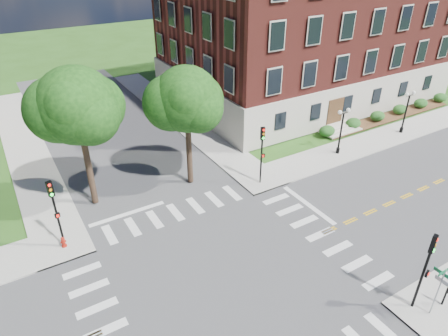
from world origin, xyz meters
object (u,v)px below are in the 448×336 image
traffic_signal_ne (262,148)px  push_button_post (446,295)px  traffic_signal_nw (55,206)px  traffic_signal_se (427,263)px  fire_hydrant (63,242)px  twin_lamp_east (406,110)px  twin_lamp_west (341,129)px  street_sign_pole (441,283)px

traffic_signal_ne → push_button_post: (1.22, -15.00, -2.39)m
traffic_signal_nw → traffic_signal_ne: bearing=-1.0°
traffic_signal_se → fire_hydrant: 20.88m
traffic_signal_nw → fire_hydrant: size_ratio=6.40×
traffic_signal_se → twin_lamp_east: size_ratio=1.13×
twin_lamp_west → twin_lamp_east: size_ratio=1.00×
fire_hydrant → twin_lamp_east: bearing=0.3°
twin_lamp_west → fire_hydrant: twin_lamp_west is taller
traffic_signal_nw → twin_lamp_east: bearing=0.2°
traffic_signal_se → traffic_signal_nw: same height
street_sign_pole → push_button_post: street_sign_pole is taller
traffic_signal_ne → fire_hydrant: bearing=179.3°
traffic_signal_ne → twin_lamp_west: bearing=2.9°
traffic_signal_nw → fire_hydrant: (-0.04, -0.06, -2.72)m
traffic_signal_ne → twin_lamp_west: (8.92, 0.45, -0.66)m
street_sign_pole → fire_hydrant: (-15.22, 15.20, -1.84)m
traffic_signal_se → traffic_signal_nw: (-14.79, 14.50, 0.00)m
twin_lamp_east → street_sign_pole: (-17.44, -15.39, -0.21)m
traffic_signal_se → traffic_signal_ne: (0.24, 14.24, 0.00)m
traffic_signal_se → twin_lamp_east: bearing=39.4°
twin_lamp_west → twin_lamp_east: same height
traffic_signal_ne → fire_hydrant: (-15.08, 0.20, -2.72)m
traffic_signal_nw → street_sign_pole: bearing=-45.1°
traffic_signal_ne → traffic_signal_nw: same height
twin_lamp_west → fire_hydrant: 24.09m
traffic_signal_se → fire_hydrant: traffic_signal_se is taller
twin_lamp_east → traffic_signal_se: bearing=-140.6°
traffic_signal_se → push_button_post: (1.46, -0.76, -2.39)m
traffic_signal_ne → twin_lamp_east: (17.58, 0.39, -0.66)m
traffic_signal_ne → street_sign_pole: bearing=-89.5°
traffic_signal_se → twin_lamp_west: traffic_signal_se is taller
traffic_signal_ne → twin_lamp_west: 8.96m
traffic_signal_se → traffic_signal_ne: same height
push_button_post → fire_hydrant: (-16.29, 15.19, -0.33)m
traffic_signal_nw → twin_lamp_west: bearing=0.5°
twin_lamp_west → push_button_post: size_ratio=3.53×
traffic_signal_se → push_button_post: traffic_signal_se is taller
traffic_signal_se → twin_lamp_west: 17.33m
street_sign_pole → push_button_post: size_ratio=2.58×
traffic_signal_se → traffic_signal_ne: bearing=89.0°
twin_lamp_east → fire_hydrant: size_ratio=5.64×
traffic_signal_ne → push_button_post: bearing=-85.4°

